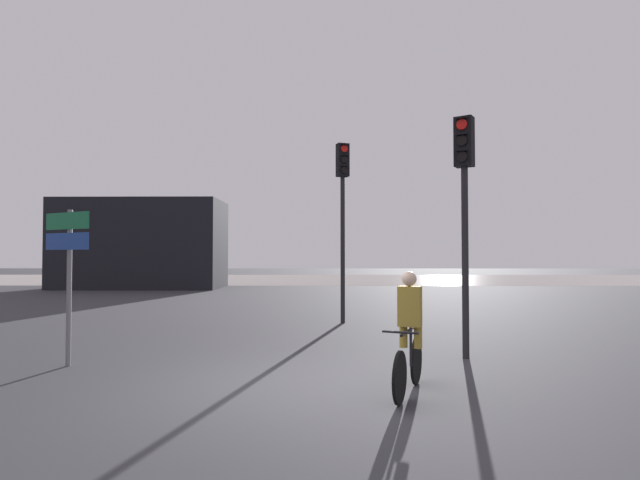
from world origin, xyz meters
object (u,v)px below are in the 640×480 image
at_px(distant_building, 142,244).
at_px(traffic_light_near_right, 464,190).
at_px(traffic_light_center, 343,199).
at_px(direction_sign_post, 68,258).
at_px(cyclist, 409,331).

bearing_deg(distant_building, traffic_light_near_right, -55.60).
relative_size(distant_building, traffic_light_center, 1.82).
bearing_deg(traffic_light_near_right, distant_building, -23.54).
bearing_deg(distant_building, direction_sign_post, -72.84).
xyz_separation_m(distant_building, cyclist, (11.40, -20.85, -1.61)).
xyz_separation_m(distant_building, direction_sign_post, (5.98, -19.37, -0.64)).
height_order(traffic_light_near_right, cyclist, traffic_light_near_right).
relative_size(distant_building, traffic_light_near_right, 2.04).
height_order(direction_sign_post, cyclist, direction_sign_post).
bearing_deg(traffic_light_center, traffic_light_near_right, 95.17).
bearing_deg(direction_sign_post, traffic_light_center, -103.45).
xyz_separation_m(traffic_light_center, direction_sign_post, (-4.75, -5.29, -1.57)).
bearing_deg(traffic_light_center, direction_sign_post, 29.25).
height_order(distant_building, traffic_light_center, traffic_light_center).
height_order(traffic_light_center, direction_sign_post, traffic_light_center).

